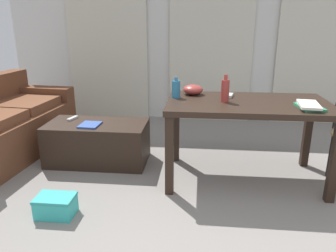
% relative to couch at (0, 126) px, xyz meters
% --- Properties ---
extents(ground_plane, '(8.50, 8.50, 0.00)m').
position_rel_couch_xyz_m(ground_plane, '(2.33, -0.47, -0.33)').
color(ground_plane, gray).
extents(wall_back, '(5.97, 0.10, 2.44)m').
position_rel_couch_xyz_m(wall_back, '(2.33, 1.70, 0.89)').
color(wall_back, silver).
rests_on(wall_back, ground).
extents(curtains, '(4.24, 0.03, 2.23)m').
position_rel_couch_xyz_m(curtains, '(2.33, 1.62, 0.79)').
color(curtains, beige).
rests_on(curtains, ground).
extents(couch, '(1.01, 1.81, 0.83)m').
position_rel_couch_xyz_m(couch, '(0.00, 0.00, 0.00)').
color(couch, brown).
rests_on(couch, ground).
extents(coffee_table, '(1.03, 0.54, 0.43)m').
position_rel_couch_xyz_m(coffee_table, '(1.13, -0.09, -0.11)').
color(coffee_table, black).
rests_on(coffee_table, ground).
extents(craft_table, '(1.44, 0.81, 0.75)m').
position_rel_couch_xyz_m(craft_table, '(2.62, -0.33, 0.33)').
color(craft_table, black).
rests_on(craft_table, ground).
extents(bottle_near, '(0.08, 0.08, 0.19)m').
position_rel_couch_xyz_m(bottle_near, '(1.97, -0.24, 0.51)').
color(bottle_near, teal).
rests_on(bottle_near, craft_table).
extents(bottle_far, '(0.07, 0.07, 0.24)m').
position_rel_couch_xyz_m(bottle_far, '(2.41, -0.36, 0.53)').
color(bottle_far, '#99332D').
rests_on(bottle_far, craft_table).
extents(bowl, '(0.19, 0.19, 0.10)m').
position_rel_couch_xyz_m(bowl, '(2.12, -0.09, 0.47)').
color(bowl, '#9E3833').
rests_on(bowl, craft_table).
extents(book_stack, '(0.20, 0.32, 0.04)m').
position_rel_couch_xyz_m(book_stack, '(3.08, -0.53, 0.45)').
color(book_stack, '#2D7F56').
rests_on(book_stack, craft_table).
extents(tv_remote_on_table, '(0.08, 0.15, 0.02)m').
position_rel_couch_xyz_m(tv_remote_on_table, '(2.48, -0.15, 0.44)').
color(tv_remote_on_table, '#B7B7B2').
rests_on(tv_remote_on_table, craft_table).
extents(tv_remote_primary, '(0.08, 0.16, 0.02)m').
position_rel_couch_xyz_m(tv_remote_primary, '(0.84, 0.02, 0.11)').
color(tv_remote_primary, '#B7B7B2').
rests_on(tv_remote_primary, coffee_table).
extents(magazine, '(0.20, 0.23, 0.02)m').
position_rel_couch_xyz_m(magazine, '(1.10, -0.18, 0.11)').
color(magazine, '#33519E').
rests_on(magazine, coffee_table).
extents(shoebox, '(0.29, 0.20, 0.16)m').
position_rel_couch_xyz_m(shoebox, '(1.12, -1.12, -0.24)').
color(shoebox, '#33B2AD').
rests_on(shoebox, ground).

